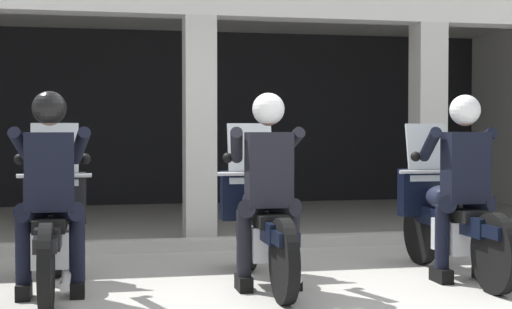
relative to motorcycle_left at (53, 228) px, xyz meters
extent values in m
plane|color=#A8A59E|center=(1.70, 2.70, -0.50)|extent=(80.00, 80.00, 0.00)
cube|color=black|center=(1.50, 7.13, 1.00)|extent=(12.08, 0.24, 3.00)
cube|color=silver|center=(1.50, 4.64, 2.58)|extent=(12.08, 5.38, 0.16)
cube|color=beige|center=(1.50, 2.30, 0.78)|extent=(0.35, 0.36, 2.56)
cube|color=beige|center=(4.27, 2.30, 0.78)|extent=(0.35, 0.36, 2.56)
cube|color=#B7B5AD|center=(1.50, 1.80, -0.44)|extent=(11.68, 0.24, 0.12)
cylinder|color=black|center=(0.00, 0.58, -0.18)|extent=(0.09, 0.64, 0.64)
cylinder|color=black|center=(0.00, -0.82, -0.18)|extent=(0.09, 0.64, 0.64)
cube|color=black|center=(0.00, 0.58, 0.03)|extent=(0.14, 0.44, 0.08)
cube|color=silver|center=(0.00, -0.17, -0.13)|extent=(0.28, 0.44, 0.28)
cube|color=black|center=(0.00, -0.12, 0.00)|extent=(0.18, 1.24, 0.16)
ellipsoid|color=black|center=(0.00, 0.10, 0.18)|extent=(0.26, 0.48, 0.22)
cube|color=black|center=(0.00, -0.30, 0.07)|extent=(0.24, 0.52, 0.10)
cube|color=black|center=(0.00, -0.76, 0.00)|extent=(0.16, 0.48, 0.10)
cylinder|color=silver|center=(0.00, 0.52, 0.06)|extent=(0.05, 0.24, 0.53)
cube|color=black|center=(0.00, 0.46, 0.20)|extent=(0.52, 0.16, 0.44)
sphere|color=silver|center=(0.00, 0.56, 0.22)|extent=(0.18, 0.18, 0.18)
cube|color=silver|center=(0.00, 0.44, 0.57)|extent=(0.40, 0.14, 0.54)
cylinder|color=silver|center=(0.00, 0.36, 0.40)|extent=(0.62, 0.04, 0.04)
cylinder|color=silver|center=(0.12, -0.52, -0.32)|extent=(0.07, 0.55, 0.07)
cube|color=black|center=(0.00, -0.32, 0.47)|extent=(0.36, 0.22, 0.60)
cube|color=black|center=(0.00, -0.20, 0.49)|extent=(0.05, 0.02, 0.32)
sphere|color=tan|center=(0.00, -0.30, 0.92)|extent=(0.21, 0.21, 0.21)
sphere|color=black|center=(0.00, -0.30, 0.95)|extent=(0.26, 0.26, 0.26)
cylinder|color=black|center=(0.14, -0.30, 0.16)|extent=(0.26, 0.29, 0.17)
cylinder|color=black|center=(0.20, -0.30, -0.12)|extent=(0.12, 0.12, 0.53)
cube|color=black|center=(0.20, -0.29, -0.44)|extent=(0.11, 0.26, 0.12)
cylinder|color=black|center=(-0.14, -0.30, 0.16)|extent=(0.26, 0.29, 0.17)
cylinder|color=black|center=(-0.20, -0.30, -0.12)|extent=(0.12, 0.12, 0.53)
cube|color=black|center=(-0.20, -0.29, -0.44)|extent=(0.11, 0.26, 0.12)
cylinder|color=black|center=(0.22, -0.09, 0.66)|extent=(0.19, 0.48, 0.31)
sphere|color=black|center=(0.26, 0.12, 0.55)|extent=(0.09, 0.09, 0.09)
cylinder|color=black|center=(-0.22, -0.09, 0.66)|extent=(0.19, 0.48, 0.31)
sphere|color=black|center=(-0.26, 0.12, 0.55)|extent=(0.09, 0.09, 0.09)
cylinder|color=black|center=(1.70, 0.53, -0.18)|extent=(0.09, 0.64, 0.64)
cylinder|color=black|center=(1.70, -0.87, -0.18)|extent=(0.09, 0.64, 0.64)
cube|color=black|center=(1.70, 0.53, 0.03)|extent=(0.14, 0.44, 0.08)
cube|color=silver|center=(1.70, -0.22, -0.13)|extent=(0.28, 0.44, 0.28)
cube|color=black|center=(1.70, -0.17, 0.00)|extent=(0.18, 1.24, 0.16)
ellipsoid|color=black|center=(1.70, 0.05, 0.18)|extent=(0.26, 0.48, 0.22)
cube|color=black|center=(1.70, -0.35, 0.07)|extent=(0.24, 0.52, 0.10)
cube|color=black|center=(1.70, -0.81, 0.00)|extent=(0.16, 0.48, 0.10)
cylinder|color=silver|center=(1.70, 0.47, 0.06)|extent=(0.05, 0.24, 0.53)
cube|color=black|center=(1.70, 0.41, 0.20)|extent=(0.52, 0.16, 0.44)
sphere|color=silver|center=(1.70, 0.51, 0.22)|extent=(0.18, 0.18, 0.18)
cube|color=silver|center=(1.70, 0.39, 0.57)|extent=(0.40, 0.14, 0.54)
cylinder|color=silver|center=(1.70, 0.31, 0.40)|extent=(0.62, 0.04, 0.04)
cylinder|color=silver|center=(1.82, -0.57, -0.32)|extent=(0.07, 0.55, 0.07)
cube|color=black|center=(1.70, -0.37, 0.47)|extent=(0.36, 0.22, 0.60)
cube|color=black|center=(1.70, -0.25, 0.49)|extent=(0.05, 0.02, 0.32)
sphere|color=#936B51|center=(1.70, -0.35, 0.92)|extent=(0.21, 0.21, 0.21)
sphere|color=silver|center=(1.70, -0.35, 0.95)|extent=(0.26, 0.26, 0.26)
cylinder|color=black|center=(1.84, -0.35, 0.16)|extent=(0.26, 0.29, 0.17)
cylinder|color=black|center=(1.90, -0.35, -0.12)|extent=(0.12, 0.12, 0.53)
cube|color=black|center=(1.90, -0.34, -0.44)|extent=(0.11, 0.26, 0.12)
cylinder|color=black|center=(1.56, -0.35, 0.16)|extent=(0.26, 0.29, 0.17)
cylinder|color=black|center=(1.50, -0.35, -0.12)|extent=(0.12, 0.12, 0.53)
cube|color=black|center=(1.50, -0.34, -0.44)|extent=(0.11, 0.26, 0.12)
cylinder|color=black|center=(1.92, -0.14, 0.66)|extent=(0.19, 0.48, 0.31)
sphere|color=black|center=(1.96, 0.07, 0.55)|extent=(0.09, 0.09, 0.09)
cylinder|color=black|center=(1.48, -0.14, 0.66)|extent=(0.19, 0.48, 0.31)
sphere|color=black|center=(1.44, 0.07, 0.55)|extent=(0.09, 0.09, 0.09)
cylinder|color=black|center=(3.40, 0.52, -0.18)|extent=(0.09, 0.64, 0.64)
cylinder|color=black|center=(3.40, -0.88, -0.18)|extent=(0.09, 0.64, 0.64)
cube|color=black|center=(3.40, 0.52, 0.03)|extent=(0.14, 0.44, 0.08)
cube|color=silver|center=(3.40, -0.23, -0.13)|extent=(0.28, 0.44, 0.28)
cube|color=black|center=(3.40, -0.18, 0.00)|extent=(0.18, 1.24, 0.16)
ellipsoid|color=#1E2338|center=(3.40, 0.04, 0.18)|extent=(0.26, 0.48, 0.22)
cube|color=black|center=(3.40, -0.36, 0.07)|extent=(0.24, 0.52, 0.10)
cube|color=black|center=(3.40, -0.82, 0.00)|extent=(0.16, 0.48, 0.10)
cylinder|color=silver|center=(3.40, 0.46, 0.06)|extent=(0.05, 0.24, 0.53)
cube|color=black|center=(3.40, 0.40, 0.20)|extent=(0.52, 0.16, 0.44)
sphere|color=silver|center=(3.40, 0.50, 0.22)|extent=(0.18, 0.18, 0.18)
cube|color=silver|center=(3.40, 0.38, 0.57)|extent=(0.40, 0.14, 0.54)
cylinder|color=silver|center=(3.40, 0.30, 0.40)|extent=(0.62, 0.04, 0.04)
cylinder|color=silver|center=(3.52, -0.58, -0.32)|extent=(0.07, 0.55, 0.07)
cube|color=black|center=(3.40, -0.38, 0.47)|extent=(0.36, 0.22, 0.60)
cube|color=black|center=(3.40, -0.26, 0.49)|extent=(0.05, 0.02, 0.32)
sphere|color=tan|center=(3.40, -0.36, 0.92)|extent=(0.21, 0.21, 0.21)
sphere|color=silver|center=(3.40, -0.36, 0.95)|extent=(0.26, 0.26, 0.26)
cylinder|color=black|center=(3.54, -0.36, 0.16)|extent=(0.26, 0.29, 0.17)
cylinder|color=black|center=(3.60, -0.36, -0.12)|extent=(0.12, 0.12, 0.53)
cube|color=black|center=(3.60, -0.35, -0.44)|extent=(0.11, 0.26, 0.12)
cylinder|color=black|center=(3.26, -0.36, 0.16)|extent=(0.26, 0.29, 0.17)
cylinder|color=black|center=(3.20, -0.36, -0.12)|extent=(0.12, 0.12, 0.53)
cube|color=black|center=(3.20, -0.35, -0.44)|extent=(0.11, 0.26, 0.12)
cylinder|color=black|center=(3.62, -0.15, 0.66)|extent=(0.19, 0.48, 0.31)
sphere|color=black|center=(3.66, 0.06, 0.55)|extent=(0.09, 0.09, 0.09)
cylinder|color=black|center=(3.18, -0.15, 0.66)|extent=(0.19, 0.48, 0.31)
sphere|color=black|center=(3.14, 0.06, 0.55)|extent=(0.09, 0.09, 0.09)
camera|label=1|loc=(0.34, -6.35, 0.79)|focal=53.97mm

